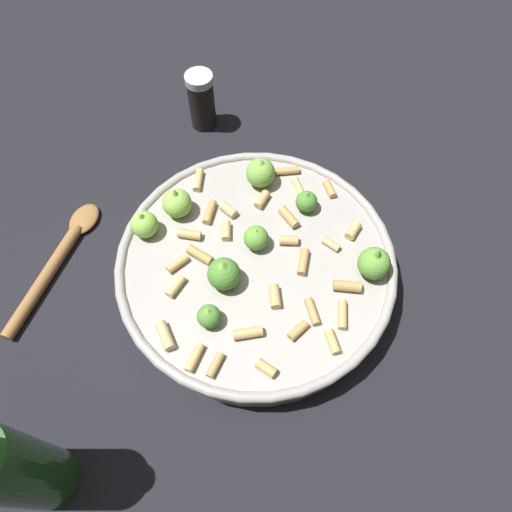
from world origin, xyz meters
The scene contains 5 objects.
ground_plane centered at (0.00, 0.00, 0.00)m, with size 2.40×2.40×0.00m, color black.
cooking_pan centered at (0.00, 0.00, 0.03)m, with size 0.34×0.34×0.10m.
pepper_shaker centered at (0.20, -0.20, 0.05)m, with size 0.04×0.04×0.09m.
olive_oil_bottle centered at (0.07, 0.31, 0.09)m, with size 0.06×0.06×0.22m.
wooden_spoon centered at (0.24, 0.10, 0.01)m, with size 0.06×0.21×0.02m.
Camera 1 is at (-0.13, 0.25, 0.55)m, focal length 33.15 mm.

